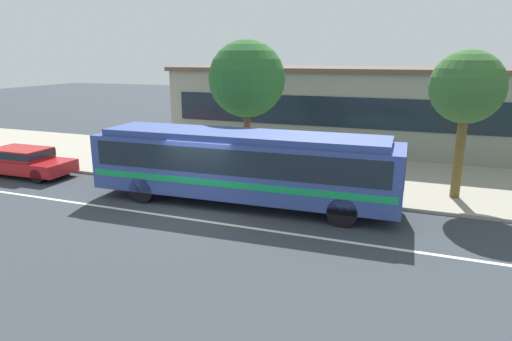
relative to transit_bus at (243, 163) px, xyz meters
name	(u,v)px	position (x,y,z in m)	size (l,w,h in m)	color
ground_plane	(197,211)	(-1.20, -1.36, -1.59)	(120.00, 120.00, 0.00)	#333940
sidewalk_slab	(262,167)	(-1.20, 5.35, -1.53)	(60.00, 8.00, 0.12)	#9E9787
lane_stripe_center	(186,219)	(-1.20, -2.16, -1.58)	(56.00, 0.16, 0.01)	silver
transit_bus	(243,163)	(0.00, 0.00, 0.00)	(11.49, 2.85, 2.72)	#344791
sedan_behind_bus	(24,160)	(-11.00, 0.13, -0.86)	(4.52, 1.90, 1.29)	#B21A1F
pedestrian_waiting_near_sign	(336,165)	(2.97, 2.63, -0.43)	(0.35, 0.35, 1.76)	#243951
pedestrian_walking_along_curb	(265,159)	(-0.13, 2.78, -0.47)	(0.46, 0.46, 1.71)	navy
bus_stop_sign	(343,157)	(3.40, 1.66, 0.13)	(0.11, 0.44, 2.48)	gray
street_tree_near_stop	(247,79)	(-1.47, 4.07, 2.80)	(3.43, 3.43, 6.00)	brown
street_tree_mid_block	(467,88)	(7.45, 3.35, 2.67)	(2.66, 2.66, 5.52)	brown
station_building	(341,107)	(1.31, 12.35, 0.79)	(20.20, 6.88, 4.74)	gray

